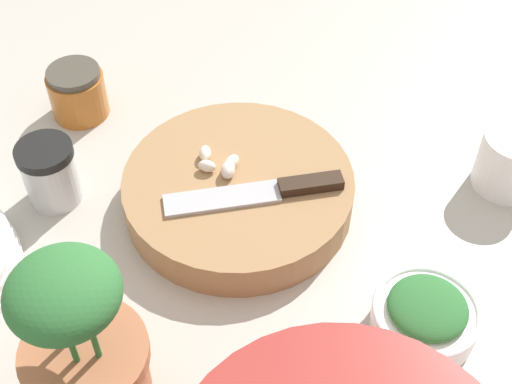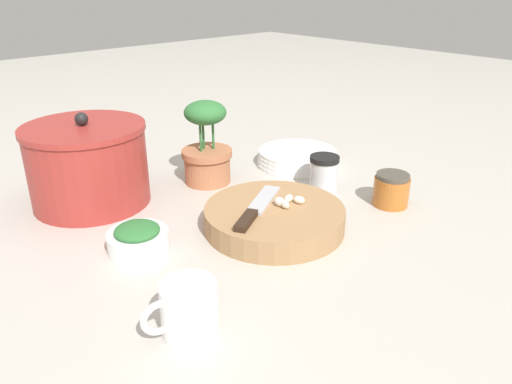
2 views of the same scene
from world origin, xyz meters
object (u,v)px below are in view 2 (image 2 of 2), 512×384
object	(u,v)px
coffee_mug	(188,309)
potted_herb	(207,148)
herb_bowl	(138,238)
spice_jar	(323,173)
garlic_cloves	(287,201)
stock_pot	(88,165)
honey_jar	(391,190)
chef_knife	(255,209)
plate_stack	(297,158)
cutting_board	(274,218)

from	to	relation	value
coffee_mug	potted_herb	distance (m)	0.56
herb_bowl	spice_jar	distance (m)	0.47
herb_bowl	garlic_cloves	bearing A→B (deg)	-23.34
stock_pot	potted_herb	world-z (taller)	stock_pot
honey_jar	chef_knife	bearing A→B (deg)	160.56
spice_jar	stock_pot	world-z (taller)	stock_pot
spice_jar	plate_stack	world-z (taller)	spice_jar
chef_knife	herb_bowl	size ratio (longest dim) A/B	1.74
chef_knife	honey_jar	world-z (taller)	honey_jar
cutting_board	plate_stack	world-z (taller)	cutting_board
garlic_cloves	coffee_mug	size ratio (longest dim) A/B	0.52
spice_jar	plate_stack	bearing A→B (deg)	62.82
cutting_board	coffee_mug	bearing A→B (deg)	-155.68
chef_knife	garlic_cloves	distance (m)	0.07
herb_bowl	stock_pot	xyz separation A→B (m)	(0.04, 0.26, 0.06)
spice_jar	garlic_cloves	bearing A→B (deg)	-159.80
honey_jar	stock_pot	xyz separation A→B (m)	(-0.48, 0.46, 0.05)
cutting_board	herb_bowl	xyz separation A→B (m)	(-0.25, 0.11, 0.00)
chef_knife	potted_herb	distance (m)	0.29
plate_stack	honey_jar	bearing A→B (deg)	-96.02
stock_pot	spice_jar	bearing A→B (deg)	-35.13
stock_pot	potted_herb	bearing A→B (deg)	-17.51
garlic_cloves	potted_herb	xyz separation A→B (m)	(0.03, 0.30, 0.03)
herb_bowl	coffee_mug	world-z (taller)	coffee_mug
cutting_board	coffee_mug	xyz separation A→B (m)	(-0.31, -0.14, 0.02)
garlic_cloves	chef_knife	bearing A→B (deg)	160.81
coffee_mug	stock_pot	xyz separation A→B (m)	(0.10, 0.51, 0.05)
plate_stack	honey_jar	xyz separation A→B (m)	(-0.03, -0.31, 0.02)
cutting_board	plate_stack	bearing A→B (deg)	35.78
cutting_board	garlic_cloves	xyz separation A→B (m)	(0.03, -0.01, 0.03)
spice_jar	plate_stack	size ratio (longest dim) A/B	0.39
herb_bowl	stock_pot	distance (m)	0.27
garlic_cloves	spice_jar	distance (m)	0.21
stock_pot	potted_herb	xyz separation A→B (m)	(0.26, -0.08, -0.00)
chef_knife	plate_stack	xyz separation A→B (m)	(0.34, 0.20, -0.03)
coffee_mug	stock_pot	bearing A→B (deg)	78.66
cutting_board	potted_herb	world-z (taller)	potted_herb
potted_herb	cutting_board	bearing A→B (deg)	-100.26
garlic_cloves	stock_pot	distance (m)	0.45
garlic_cloves	herb_bowl	size ratio (longest dim) A/B	0.51
chef_knife	stock_pot	xyz separation A→B (m)	(-0.17, 0.36, 0.04)
honey_jar	stock_pot	bearing A→B (deg)	136.02
spice_jar	honey_jar	world-z (taller)	spice_jar
garlic_cloves	spice_jar	size ratio (longest dim) A/B	0.69
stock_pot	plate_stack	bearing A→B (deg)	-16.37
coffee_mug	plate_stack	distance (m)	0.71
cutting_board	herb_bowl	bearing A→B (deg)	156.17
garlic_cloves	coffee_mug	distance (m)	0.37
spice_jar	potted_herb	size ratio (longest dim) A/B	0.42
herb_bowl	coffee_mug	xyz separation A→B (m)	(-0.07, -0.25, 0.01)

